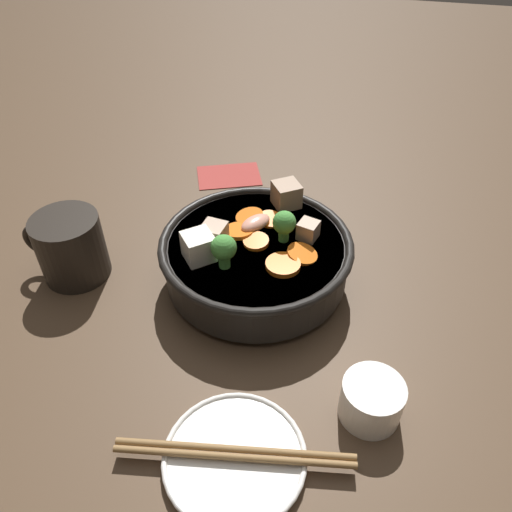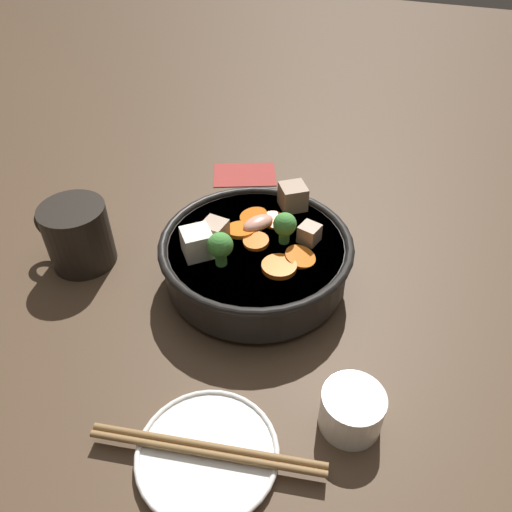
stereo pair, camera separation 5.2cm
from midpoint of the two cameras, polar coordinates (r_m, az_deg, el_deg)
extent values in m
plane|color=#4C3826|center=(0.69, 2.16, -2.75)|extent=(3.00, 3.00, 0.00)
cylinder|color=black|center=(0.69, 2.17, -2.45)|extent=(0.13, 0.13, 0.01)
cylinder|color=black|center=(0.66, 2.24, -0.43)|extent=(0.24, 0.24, 0.05)
torus|color=black|center=(0.65, 2.30, 1.38)|extent=(0.25, 0.25, 0.01)
cylinder|color=brown|center=(0.66, 2.27, 0.37)|extent=(0.23, 0.23, 0.03)
cylinder|color=orange|center=(0.66, 0.52, 2.93)|extent=(0.06, 0.06, 0.01)
cylinder|color=orange|center=(0.68, 4.25, 3.98)|extent=(0.05, 0.05, 0.01)
cylinder|color=orange|center=(0.61, 5.10, -1.30)|extent=(0.05, 0.05, 0.01)
cylinder|color=orange|center=(0.64, 2.31, 1.58)|extent=(0.05, 0.05, 0.01)
cylinder|color=orange|center=(0.69, 1.91, 4.46)|extent=(0.05, 0.05, 0.01)
cylinder|color=orange|center=(0.63, 7.43, -0.22)|extent=(0.04, 0.04, 0.01)
cylinder|color=#59B84C|center=(0.65, 5.55, 2.18)|extent=(0.01, 0.01, 0.02)
sphere|color=#47933D|center=(0.63, 5.67, 3.56)|extent=(0.03, 0.03, 0.03)
cylinder|color=#59B84C|center=(0.61, -1.59, -0.31)|extent=(0.01, 0.01, 0.02)
sphere|color=#47933D|center=(0.60, -1.63, 1.17)|extent=(0.03, 0.03, 0.03)
cube|color=silver|center=(0.62, -4.39, 1.44)|extent=(0.05, 0.05, 0.04)
cube|color=tan|center=(0.64, -2.45, 2.72)|extent=(0.03, 0.03, 0.03)
cube|color=tan|center=(0.65, 8.41, 2.48)|extent=(0.03, 0.03, 0.02)
cube|color=#9E7F66|center=(0.70, 6.36, 6.70)|extent=(0.05, 0.05, 0.03)
ellipsoid|color=#EA9E84|center=(0.67, 2.49, 3.71)|extent=(0.05, 0.05, 0.02)
cylinder|color=white|center=(0.53, -2.56, -21.92)|extent=(0.14, 0.14, 0.01)
torus|color=white|center=(0.53, -2.58, -21.67)|extent=(0.14, 0.14, 0.01)
cylinder|color=white|center=(0.55, 13.69, -16.87)|extent=(0.07, 0.07, 0.05)
cylinder|color=brown|center=(0.54, 13.94, -16.05)|extent=(0.06, 0.06, 0.00)
cylinder|color=black|center=(0.72, -17.72, 2.20)|extent=(0.09, 0.09, 0.09)
torus|color=black|center=(0.74, -20.63, 3.16)|extent=(0.05, 0.01, 0.05)
cube|color=#A33833|center=(0.90, 0.36, 9.27)|extent=(0.13, 0.11, 0.00)
cylinder|color=olive|center=(0.52, -2.50, -20.97)|extent=(0.23, 0.04, 0.01)
cylinder|color=olive|center=(0.52, -2.70, -21.73)|extent=(0.23, 0.04, 0.01)
camera|label=1|loc=(0.03, -87.74, 1.98)|focal=35.00mm
camera|label=2|loc=(0.03, 92.26, -1.98)|focal=35.00mm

